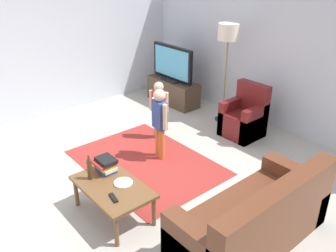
{
  "coord_description": "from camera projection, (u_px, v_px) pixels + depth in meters",
  "views": [
    {
      "loc": [
        3.39,
        -2.26,
        2.78
      ],
      "look_at": [
        0.0,
        0.6,
        0.65
      ],
      "focal_mm": 37.6,
      "sensor_mm": 36.0,
      "label": 1
    }
  ],
  "objects": [
    {
      "name": "ground",
      "position": [
        135.0,
        181.0,
        4.85
      ],
      "size": [
        7.8,
        7.8,
        0.0
      ],
      "primitive_type": "plane",
      "color": "#B2ADA3"
    },
    {
      "name": "wall_back",
      "position": [
        275.0,
        50.0,
        6.01
      ],
      "size": [
        6.0,
        0.12,
        2.7
      ],
      "primitive_type": "cube",
      "color": "silver",
      "rests_on": "ground"
    },
    {
      "name": "wall_left",
      "position": [
        35.0,
        45.0,
        6.33
      ],
      "size": [
        0.12,
        6.0,
        2.7
      ],
      "primitive_type": "cube",
      "color": "silver",
      "rests_on": "ground"
    },
    {
      "name": "area_rug",
      "position": [
        146.0,
        162.0,
        5.27
      ],
      "size": [
        2.2,
        1.6,
        0.01
      ],
      "primitive_type": "cube",
      "color": "#9E2D28",
      "rests_on": "ground"
    },
    {
      "name": "tv_stand",
      "position": [
        173.0,
        92.0,
        7.35
      ],
      "size": [
        1.2,
        0.44,
        0.5
      ],
      "color": "#4C3828",
      "rests_on": "ground"
    },
    {
      "name": "tv",
      "position": [
        172.0,
        64.0,
        7.08
      ],
      "size": [
        1.1,
        0.28,
        0.71
      ],
      "color": "black",
      "rests_on": "tv_stand"
    },
    {
      "name": "couch",
      "position": [
        257.0,
        222.0,
        3.66
      ],
      "size": [
        0.8,
        1.8,
        0.86
      ],
      "color": "brown",
      "rests_on": "ground"
    },
    {
      "name": "armchair",
      "position": [
        245.0,
        119.0,
        5.99
      ],
      "size": [
        0.6,
        0.6,
        0.9
      ],
      "color": "maroon",
      "rests_on": "ground"
    },
    {
      "name": "floor_lamp",
      "position": [
        228.0,
        37.0,
        6.02
      ],
      "size": [
        0.36,
        0.36,
        1.78
      ],
      "color": "#262626",
      "rests_on": "ground"
    },
    {
      "name": "child_near_tv",
      "position": [
        159.0,
        105.0,
        5.76
      ],
      "size": [
        0.3,
        0.2,
        0.99
      ],
      "color": "gray",
      "rests_on": "ground"
    },
    {
      "name": "child_center",
      "position": [
        160.0,
        118.0,
        5.14
      ],
      "size": [
        0.37,
        0.18,
        1.1
      ],
      "color": "orange",
      "rests_on": "ground"
    },
    {
      "name": "coffee_table",
      "position": [
        112.0,
        189.0,
        4.05
      ],
      "size": [
        1.0,
        0.6,
        0.42
      ],
      "color": "brown",
      "rests_on": "ground"
    },
    {
      "name": "book_stack",
      "position": [
        106.0,
        165.0,
        4.26
      ],
      "size": [
        0.29,
        0.24,
        0.18
      ],
      "color": "#334CA5",
      "rests_on": "coffee_table"
    },
    {
      "name": "bottle",
      "position": [
        90.0,
        169.0,
        4.1
      ],
      "size": [
        0.06,
        0.06,
        0.32
      ],
      "color": "#4C3319",
      "rests_on": "coffee_table"
    },
    {
      "name": "tv_remote",
      "position": [
        113.0,
        198.0,
        3.81
      ],
      "size": [
        0.18,
        0.08,
        0.02
      ],
      "primitive_type": "cube",
      "rotation": [
        0.0,
        0.0,
        -0.19
      ],
      "color": "black",
      "rests_on": "coffee_table"
    },
    {
      "name": "plate",
      "position": [
        123.0,
        183.0,
        4.06
      ],
      "size": [
        0.22,
        0.22,
        0.02
      ],
      "color": "white",
      "rests_on": "coffee_table"
    }
  ]
}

